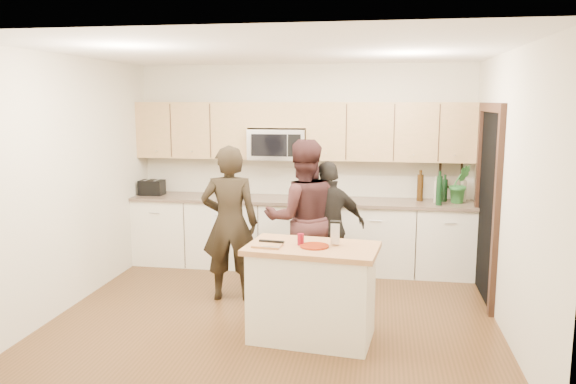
% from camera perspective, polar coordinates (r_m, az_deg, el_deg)
% --- Properties ---
extents(floor, '(4.50, 4.50, 0.00)m').
position_cam_1_polar(floor, '(6.05, -1.18, -12.27)').
color(floor, brown).
rests_on(floor, ground).
extents(room_shell, '(4.52, 4.02, 2.71)m').
position_cam_1_polar(room_shell, '(5.65, -1.24, 4.27)').
color(room_shell, beige).
rests_on(room_shell, ground).
extents(back_cabinetry, '(4.50, 0.66, 0.94)m').
position_cam_1_polar(back_cabinetry, '(7.50, 1.18, -4.22)').
color(back_cabinetry, white).
rests_on(back_cabinetry, ground).
extents(upper_cabinetry, '(4.50, 0.33, 0.75)m').
position_cam_1_polar(upper_cabinetry, '(7.45, 1.63, 6.35)').
color(upper_cabinetry, tan).
rests_on(upper_cabinetry, ground).
extents(microwave, '(0.76, 0.41, 0.40)m').
position_cam_1_polar(microwave, '(7.47, -1.03, 4.89)').
color(microwave, silver).
rests_on(microwave, ground).
extents(doorway, '(0.06, 1.25, 2.20)m').
position_cam_1_polar(doorway, '(6.63, 19.62, -0.52)').
color(doorway, black).
rests_on(doorway, ground).
extents(framed_picture, '(0.30, 0.03, 0.38)m').
position_cam_1_polar(framed_picture, '(7.63, 16.19, 1.81)').
color(framed_picture, black).
rests_on(framed_picture, ground).
extents(dish_towel, '(0.34, 0.60, 0.48)m').
position_cam_1_polar(dish_towel, '(7.45, -6.28, -1.78)').
color(dish_towel, white).
rests_on(dish_towel, ground).
extents(island, '(1.27, 0.83, 0.90)m').
position_cam_1_polar(island, '(5.33, 2.45, -10.11)').
color(island, white).
rests_on(island, ground).
extents(red_plate, '(0.27, 0.27, 0.02)m').
position_cam_1_polar(red_plate, '(5.16, 2.70, -5.51)').
color(red_plate, maroon).
rests_on(red_plate, island).
extents(box_grater, '(0.09, 0.07, 0.21)m').
position_cam_1_polar(box_grater, '(5.20, 4.82, -4.07)').
color(box_grater, silver).
rests_on(box_grater, red_plate).
extents(drink_glass, '(0.06, 0.06, 0.11)m').
position_cam_1_polar(drink_glass, '(5.21, 1.30, -4.83)').
color(drink_glass, maroon).
rests_on(drink_glass, island).
extents(cutting_board, '(0.27, 0.22, 0.02)m').
position_cam_1_polar(cutting_board, '(5.17, -2.12, -5.46)').
color(cutting_board, '#AD7448').
rests_on(cutting_board, island).
extents(tongs, '(0.24, 0.06, 0.02)m').
position_cam_1_polar(tongs, '(5.24, -1.68, -5.03)').
color(tongs, black).
rests_on(tongs, cutting_board).
extents(knife, '(0.18, 0.04, 0.01)m').
position_cam_1_polar(knife, '(5.07, -1.81, -5.59)').
color(knife, silver).
rests_on(knife, cutting_board).
extents(toaster, '(0.32, 0.23, 0.21)m').
position_cam_1_polar(toaster, '(7.93, -13.66, 0.45)').
color(toaster, black).
rests_on(toaster, back_cabinetry).
extents(bottle_cluster, '(0.63, 0.39, 0.43)m').
position_cam_1_polar(bottle_cluster, '(7.37, 15.20, 0.42)').
color(bottle_cluster, '#331E09').
rests_on(bottle_cluster, back_cabinetry).
extents(orchid, '(0.32, 0.29, 0.49)m').
position_cam_1_polar(orchid, '(7.39, 17.06, 0.80)').
color(orchid, '#307934').
rests_on(orchid, back_cabinetry).
extents(woman_left, '(0.69, 0.51, 1.74)m').
position_cam_1_polar(woman_left, '(6.28, -5.94, -3.19)').
color(woman_left, black).
rests_on(woman_left, ground).
extents(woman_center, '(1.03, 0.91, 1.80)m').
position_cam_1_polar(woman_center, '(6.38, 1.48, -2.70)').
color(woman_center, '#321919').
rests_on(woman_center, ground).
extents(woman_right, '(0.97, 0.78, 1.55)m').
position_cam_1_polar(woman_right, '(6.48, 4.18, -3.66)').
color(woman_right, black).
rests_on(woman_right, ground).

